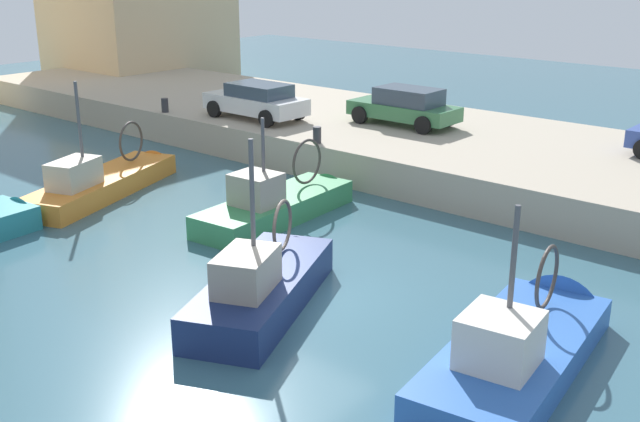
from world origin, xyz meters
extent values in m
plane|color=#386070|center=(0.00, 0.00, 0.00)|extent=(80.00, 80.00, 0.00)
cube|color=#ADA08C|center=(11.50, 0.00, 0.60)|extent=(9.00, 56.00, 1.20)
cube|color=#2D60B7|center=(0.01, -5.13, 0.00)|extent=(5.80, 2.77, 1.20)
cone|color=#2D60B7|center=(3.12, -4.71, 0.00)|extent=(1.14, 1.94, 1.84)
cube|color=#896B4C|center=(0.01, -5.13, 0.54)|extent=(5.56, 2.58, 0.08)
cube|color=beige|center=(-0.93, -5.25, 1.05)|extent=(1.41, 1.39, 0.94)
cylinder|color=#4C4C51|center=(-0.56, -5.20, 1.95)|extent=(0.10, 0.10, 2.82)
torus|color=#3F3833|center=(1.56, -4.92, 1.30)|extent=(1.30, 0.25, 1.30)
sphere|color=white|center=(-1.80, -4.24, 0.18)|extent=(0.32, 0.32, 0.32)
cube|color=navy|center=(-1.11, 0.26, 0.00)|extent=(5.25, 3.63, 1.56)
cone|color=navy|center=(1.48, 1.41, 0.00)|extent=(1.47, 1.81, 1.58)
cube|color=#896B4C|center=(-1.11, 0.26, 0.70)|extent=(5.01, 3.42, 0.08)
cube|color=gray|center=(-1.87, -0.08, 1.17)|extent=(1.76, 1.53, 0.85)
cylinder|color=#4C4C51|center=(-1.47, 0.10, 2.26)|extent=(0.10, 0.10, 3.12)
torus|color=#3F3833|center=(0.16, 0.83, 1.41)|extent=(1.13, 0.56, 1.20)
sphere|color=white|center=(-2.87, 0.54, 0.23)|extent=(0.32, 0.32, 0.32)
cube|color=orange|center=(1.45, 9.84, 0.00)|extent=(6.35, 3.63, 1.26)
cone|color=orange|center=(4.68, 11.01, 0.00)|extent=(1.35, 1.68, 1.46)
cube|color=#896B4C|center=(1.45, 9.84, 0.57)|extent=(6.08, 3.43, 0.08)
cube|color=#B7AD99|center=(0.23, 9.40, 1.03)|extent=(1.80, 1.44, 0.84)
cylinder|color=#4C4C51|center=(0.67, 9.56, 2.14)|extent=(0.10, 0.10, 3.14)
torus|color=#3F3833|center=(3.08, 10.43, 1.34)|extent=(1.28, 0.53, 1.33)
sphere|color=white|center=(-0.59, 10.05, 0.19)|extent=(0.32, 0.32, 0.32)
cone|color=teal|center=(-1.24, 9.29, 0.00)|extent=(1.03, 1.65, 1.58)
cube|color=#388951|center=(3.27, 4.06, 0.00)|extent=(5.50, 2.10, 1.33)
cone|color=#388951|center=(6.31, 4.30, 0.00)|extent=(1.01, 1.58, 1.52)
cube|color=#B2A893|center=(3.27, 4.06, 0.60)|extent=(5.28, 1.94, 0.08)
cube|color=gray|center=(2.47, 4.00, 1.09)|extent=(1.20, 1.31, 0.91)
cylinder|color=#4C4C51|center=(2.80, 4.02, 1.82)|extent=(0.10, 0.10, 2.44)
torus|color=#3F3833|center=(4.78, 4.18, 1.39)|extent=(1.37, 0.18, 1.36)
sphere|color=white|center=(1.59, 4.86, 0.20)|extent=(0.32, 0.32, 0.32)
cube|color=#387547|center=(11.56, 5.44, 1.73)|extent=(1.65, 4.12, 0.52)
cube|color=#384756|center=(11.56, 5.23, 2.29)|extent=(1.44, 2.31, 0.60)
cylinder|color=black|center=(10.74, 6.83, 1.52)|extent=(0.22, 0.64, 0.64)
cylinder|color=black|center=(12.36, 6.84, 1.52)|extent=(0.22, 0.64, 0.64)
cylinder|color=black|center=(10.76, 4.04, 1.52)|extent=(0.22, 0.64, 0.64)
cylinder|color=black|center=(12.38, 4.05, 1.52)|extent=(0.22, 0.64, 0.64)
cube|color=silver|center=(8.83, 10.38, 1.77)|extent=(1.71, 4.14, 0.61)
cube|color=#384756|center=(8.83, 10.17, 2.32)|extent=(1.50, 2.32, 0.48)
cylinder|color=black|center=(7.98, 11.79, 1.52)|extent=(0.22, 0.64, 0.64)
cylinder|color=black|center=(9.68, 11.78, 1.52)|extent=(0.22, 0.64, 0.64)
cylinder|color=black|center=(7.97, 8.97, 1.52)|extent=(0.22, 0.64, 0.64)
cylinder|color=black|center=(9.68, 8.97, 1.52)|extent=(0.22, 0.64, 0.64)
cylinder|color=#2D2D33|center=(7.35, 6.00, 1.48)|extent=(0.28, 0.28, 0.55)
cylinder|color=#2D2D33|center=(7.35, 14.00, 1.48)|extent=(0.28, 0.28, 0.55)
camera|label=1|loc=(-11.89, -10.63, 7.34)|focal=43.71mm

